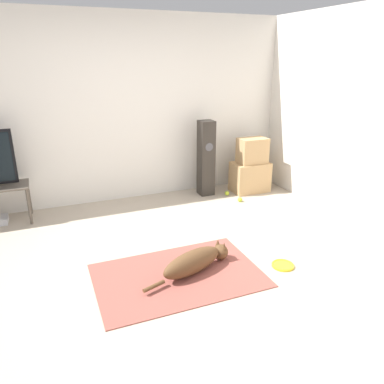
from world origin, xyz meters
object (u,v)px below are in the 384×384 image
at_px(floor_speaker, 206,158).
at_px(tennis_ball_near_speaker, 227,193).
at_px(dog, 196,261).
at_px(cardboard_box_lower, 250,177).
at_px(cardboard_box_upper, 252,151).
at_px(tennis_ball_by_boxes, 240,199).
at_px(frisbee, 283,265).

bearing_deg(floor_speaker, tennis_ball_near_speaker, -33.71).
height_order(dog, cardboard_box_lower, cardboard_box_lower).
height_order(dog, cardboard_box_upper, cardboard_box_upper).
xyz_separation_m(cardboard_box_upper, tennis_ball_near_speaker, (-0.43, -0.04, -0.61)).
xyz_separation_m(cardboard_box_lower, floor_speaker, (-0.69, 0.14, 0.33)).
distance_m(cardboard_box_lower, cardboard_box_upper, 0.42).
height_order(dog, tennis_ball_by_boxes, dog).
relative_size(cardboard_box_upper, tennis_ball_by_boxes, 6.45).
height_order(frisbee, cardboard_box_lower, cardboard_box_lower).
bearing_deg(cardboard_box_upper, tennis_ball_near_speaker, -174.54).
distance_m(frisbee, cardboard_box_lower, 2.25).
relative_size(dog, floor_speaker, 0.88).
xyz_separation_m(frisbee, tennis_ball_by_boxes, (0.47, 1.72, 0.02)).
distance_m(cardboard_box_lower, floor_speaker, 0.77).
height_order(frisbee, tennis_ball_near_speaker, tennis_ball_near_speaker).
bearing_deg(frisbee, tennis_ball_near_speaker, 78.37).
distance_m(floor_speaker, tennis_ball_by_boxes, 0.79).
bearing_deg(tennis_ball_near_speaker, dog, -125.21).
distance_m(tennis_ball_by_boxes, tennis_ball_near_speaker, 0.31).
height_order(dog, floor_speaker, floor_speaker).
distance_m(cardboard_box_lower, tennis_ball_near_speaker, 0.46).
bearing_deg(floor_speaker, tennis_ball_by_boxes, -56.45).
relative_size(dog, tennis_ball_by_boxes, 14.90).
bearing_deg(frisbee, dog, 164.53).
bearing_deg(cardboard_box_lower, frisbee, -111.82).
xyz_separation_m(frisbee, cardboard_box_upper, (0.85, 2.07, 0.63)).
distance_m(floor_speaker, tennis_ball_near_speaker, 0.62).
distance_m(dog, cardboard_box_lower, 2.50).
height_order(cardboard_box_upper, tennis_ball_by_boxes, cardboard_box_upper).
relative_size(frisbee, tennis_ball_by_boxes, 3.36).
bearing_deg(cardboard_box_upper, tennis_ball_by_boxes, -137.26).
relative_size(cardboard_box_lower, tennis_ball_near_speaker, 8.43).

